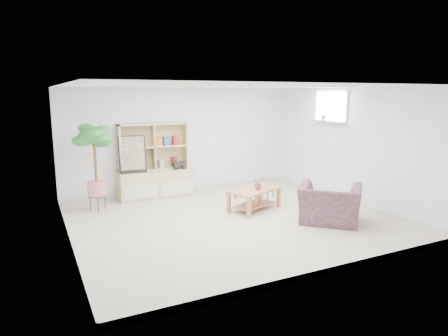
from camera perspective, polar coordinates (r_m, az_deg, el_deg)
name	(u,v)px	position (r m, az deg, el deg)	size (l,w,h in m)	color
floor	(231,221)	(7.31, 1.07, -7.55)	(5.50, 5.00, 0.01)	#B9AF93
ceiling	(232,86)	(6.95, 1.14, 11.61)	(5.50, 5.00, 0.01)	white
walls	(232,156)	(7.03, 1.10, 1.79)	(5.51, 5.01, 2.40)	white
baseboard	(231,218)	(7.30, 1.07, -7.18)	(5.50, 5.00, 0.10)	silver
window	(331,106)	(9.00, 15.10, 8.48)	(0.10, 0.98, 0.68)	#BED7F9
window_sill	(329,121)	(8.97, 14.72, 6.45)	(0.14, 1.00, 0.04)	silver
storage_unit	(155,161)	(8.88, -9.82, 0.99)	(1.64, 0.55, 1.64)	tan
poster	(132,154)	(8.68, -12.98, 1.94)	(0.57, 0.13, 0.79)	yellow
toy_truck	(179,165)	(8.99, -6.47, 0.47)	(0.35, 0.24, 0.18)	black
coffee_table	(254,200)	(7.93, 4.34, -4.53)	(1.04, 0.57, 0.42)	#B5704C
table_plant	(258,183)	(7.84, 4.90, -2.16)	(0.23, 0.20, 0.25)	#1C6319
floor_tree	(96,168)	(8.11, -17.87, 0.00)	(0.63, 0.63, 1.71)	#1E7125
armchair	(330,202)	(7.34, 14.87, -4.65)	(1.05, 0.92, 0.78)	#181D46
sill_plant	(325,115)	(9.07, 14.17, 7.40)	(0.13, 0.11, 0.24)	#1E7125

